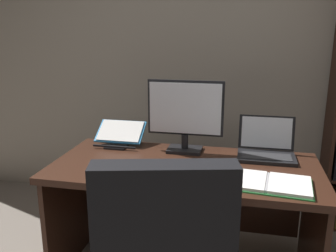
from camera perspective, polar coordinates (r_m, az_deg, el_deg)
The scene contains 10 objects.
wall_back at distance 3.12m, azimuth 4.62°, elevation 11.78°, with size 5.64×0.12×2.67m, color #A89E8E.
desk at distance 2.31m, azimuth 2.91°, elevation -10.08°, with size 1.57×0.75×0.74m.
monitor at distance 2.33m, azimuth 2.72°, elevation 1.61°, with size 0.49×0.16×0.46m.
laptop at distance 2.35m, azimuth 15.15°, elevation -3.43°, with size 0.35×0.28×0.24m.
keyboard at distance 2.03m, azimuth 0.80°, elevation -7.10°, with size 0.42×0.15×0.02m, color black.
computer_mouse at distance 2.10m, azimuth -7.30°, elevation -6.19°, with size 0.06×0.10×0.04m, color black.
reading_stand_with_book at distance 2.53m, azimuth -7.56°, elevation -1.24°, with size 0.33×0.25×0.14m.
open_binder at distance 1.95m, azimuth 15.29°, elevation -8.57°, with size 0.47×0.31×0.02m.
notepad at distance 2.10m, azimuth 7.48°, elevation -6.65°, with size 0.15×0.21×0.01m, color white.
pen at distance 2.09m, azimuth 8.04°, elevation -6.46°, with size 0.01×0.01×0.14m, color maroon.
Camera 1 is at (0.41, -0.93, 1.51)m, focal length 38.88 mm.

